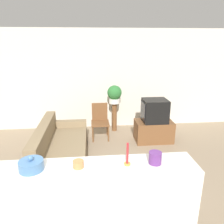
{
  "coord_description": "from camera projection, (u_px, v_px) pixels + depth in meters",
  "views": [
    {
      "loc": [
        0.27,
        -2.57,
        2.34
      ],
      "look_at": [
        0.72,
        2.07,
        0.85
      ],
      "focal_mm": 35.0,
      "sensor_mm": 36.0,
      "label": 1
    }
  ],
  "objects": [
    {
      "name": "ground_plane",
      "position": [
        76.0,
        214.0,
        3.12
      ],
      "size": [
        14.0,
        14.0,
        0.0
      ],
      "primitive_type": "plane",
      "color": "gray"
    },
    {
      "name": "candlestick",
      "position": [
        127.0,
        158.0,
        2.31
      ],
      "size": [
        0.07,
        0.07,
        0.26
      ],
      "color": "#B7933D",
      "rests_on": "foreground_counter"
    },
    {
      "name": "wooden_chair",
      "position": [
        100.0,
        120.0,
        5.5
      ],
      "size": [
        0.44,
        0.44,
        0.88
      ],
      "color": "brown",
      "rests_on": "ground_plane"
    },
    {
      "name": "television",
      "position": [
        155.0,
        111.0,
        5.21
      ],
      "size": [
        0.58,
        0.51,
        0.54
      ],
      "color": "black",
      "rests_on": "tv_stand"
    },
    {
      "name": "couch",
      "position": [
        61.0,
        150.0,
        4.39
      ],
      "size": [
        0.92,
        1.98,
        0.79
      ],
      "color": "#847051",
      "rests_on": "ground_plane"
    },
    {
      "name": "decorative_bowl",
      "position": [
        31.0,
        165.0,
        2.23
      ],
      "size": [
        0.25,
        0.25,
        0.16
      ],
      "color": "#4C7AAD",
      "rests_on": "foreground_counter"
    },
    {
      "name": "foreground_counter",
      "position": [
        70.0,
        210.0,
        2.44
      ],
      "size": [
        2.78,
        0.44,
        1.09
      ],
      "color": "white",
      "rests_on": "ground_plane"
    },
    {
      "name": "plant_stand",
      "position": [
        114.0,
        117.0,
        5.97
      ],
      "size": [
        0.13,
        0.13,
        0.79
      ],
      "color": "brown",
      "rests_on": "ground_plane"
    },
    {
      "name": "wall_back",
      "position": [
        81.0,
        80.0,
        5.96
      ],
      "size": [
        9.0,
        0.06,
        2.7
      ],
      "color": "beige",
      "rests_on": "ground_plane"
    },
    {
      "name": "candle_jar",
      "position": [
        78.0,
        164.0,
        2.27
      ],
      "size": [
        0.11,
        0.11,
        0.08
      ],
      "color": "#C6844C",
      "rests_on": "foreground_counter"
    },
    {
      "name": "tv_stand",
      "position": [
        154.0,
        131.0,
        5.37
      ],
      "size": [
        0.9,
        0.54,
        0.51
      ],
      "color": "brown",
      "rests_on": "ground_plane"
    },
    {
      "name": "coffee_tin",
      "position": [
        155.0,
        158.0,
        2.34
      ],
      "size": [
        0.14,
        0.14,
        0.13
      ],
      "color": "#66337F",
      "rests_on": "foreground_counter"
    },
    {
      "name": "potted_plant",
      "position": [
        114.0,
        94.0,
        5.77
      ],
      "size": [
        0.38,
        0.38,
        0.48
      ],
      "color": "white",
      "rests_on": "plant_stand"
    }
  ]
}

